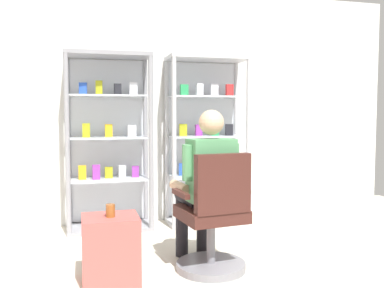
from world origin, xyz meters
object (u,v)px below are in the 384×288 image
Objects in this scene: seated_shopkeeper at (206,180)px; storage_crate at (111,249)px; display_cabinet_left at (109,141)px; office_chair at (214,223)px; display_cabinet_right at (205,139)px; tea_glass at (110,211)px.

seated_shopkeeper is 0.92m from storage_crate.
display_cabinet_left is 1.57m from seated_shopkeeper.
office_chair is at bearing -65.18° from display_cabinet_left.
display_cabinet_right is at bearing 73.75° from seated_shopkeeper.
tea_glass is at bearing -93.20° from display_cabinet_left.
display_cabinet_left reaches higher than office_chair.
display_cabinet_left is at bearing 116.62° from seated_shopkeeper.
office_chair is at bearing -103.90° from display_cabinet_right.
storage_crate is (-0.78, -0.14, -0.46)m from seated_shopkeeper.
storage_crate is (-1.19, -1.53, -0.71)m from display_cabinet_right.
display_cabinet_right reaches higher than tea_glass.
office_chair is 0.82m from storage_crate.
storage_crate is at bearing -169.65° from seated_shopkeeper.
display_cabinet_left is 1.00× the size of display_cabinet_right.
tea_glass is at bearing -168.24° from seated_shopkeeper.
storage_crate is at bearing 93.80° from tea_glass.
tea_glass is (-1.19, -1.55, -0.42)m from display_cabinet_right.
tea_glass is (-0.78, -0.16, -0.17)m from seated_shopkeeper.
tea_glass is at bearing -86.20° from storage_crate.
office_chair is 0.36m from seated_shopkeeper.
office_chair is 1.93× the size of storage_crate.
display_cabinet_left reaches higher than storage_crate.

